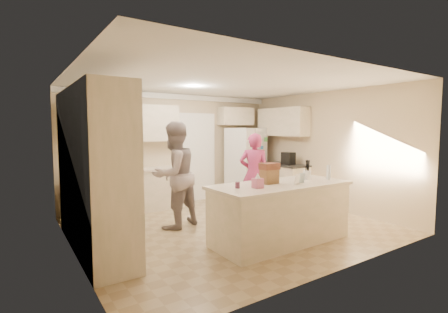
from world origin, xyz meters
TOP-DOWN VIEW (x-y plane):
  - floor at (0.00, 0.00)m, footprint 5.20×4.60m
  - ceiling at (0.00, 0.00)m, footprint 5.20×4.60m
  - wall_back at (0.00, 2.31)m, footprint 5.20×0.02m
  - wall_front at (0.00, -2.31)m, footprint 5.20×0.02m
  - wall_left at (-2.61, 0.00)m, footprint 0.02×4.60m
  - wall_right at (2.61, 0.00)m, footprint 0.02×4.60m
  - crown_back at (0.00, 2.26)m, footprint 5.20×0.08m
  - pantry_bank at (-2.30, 0.20)m, footprint 0.60×2.60m
  - back_base_cab at (-1.15, 2.00)m, footprint 2.20×0.60m
  - back_countertop at (-1.15, 1.99)m, footprint 2.24×0.63m
  - back_upper_cab at (-1.15, 2.12)m, footprint 2.20×0.35m
  - doorway_opening at (0.55, 2.28)m, footprint 0.90×0.06m
  - doorway_casing at (0.55, 2.24)m, footprint 1.02×0.03m
  - wall_frame_upper at (0.02, 2.27)m, footprint 0.15×0.02m
  - wall_frame_lower at (0.02, 2.27)m, footprint 0.15×0.02m
  - refrigerator at (1.75, 1.81)m, footprint 1.05×0.91m
  - fridge_seam at (1.75, 1.46)m, footprint 0.02×0.02m
  - fridge_dispenser at (1.53, 1.45)m, footprint 0.22×0.03m
  - fridge_handle_l at (1.70, 1.44)m, footprint 0.02×0.02m
  - fridge_handle_r at (1.80, 1.44)m, footprint 0.02×0.02m
  - over_fridge_cab at (1.65, 2.12)m, footprint 0.95×0.35m
  - right_base_cab at (2.30, 1.00)m, footprint 0.60×1.20m
  - right_countertop at (2.29, 1.00)m, footprint 0.63×1.24m
  - right_upper_cab at (2.43, 1.20)m, footprint 0.35×1.50m
  - coffee_maker at (2.25, 0.80)m, footprint 0.22×0.28m
  - island_base at (0.20, -1.10)m, footprint 2.20×0.90m
  - island_top at (0.20, -1.10)m, footprint 2.28×0.96m
  - utensil_crock at (0.85, -1.05)m, footprint 0.13×0.13m
  - tissue_box at (-0.35, -1.20)m, footprint 0.13×0.13m
  - tissue_plume at (-0.35, -1.20)m, footprint 0.08×0.08m
  - dollhouse_body at (0.05, -1.00)m, footprint 0.26×0.18m
  - dollhouse_roof at (0.05, -1.00)m, footprint 0.28×0.20m
  - jam_jar at (-0.60, -1.05)m, footprint 0.07×0.07m
  - greeting_card_a at (0.35, -1.30)m, footprint 0.12×0.06m
  - greeting_card_b at (0.50, -1.25)m, footprint 0.12×0.05m
  - water_bottle at (1.15, -1.25)m, footprint 0.07×0.07m
  - shaker_salt at (1.02, -0.88)m, footprint 0.05×0.05m
  - shaker_pepper at (1.09, -0.88)m, footprint 0.05×0.05m
  - teen_boy at (-0.86, 0.51)m, footprint 1.10×0.97m
  - teen_girl at (0.89, 0.41)m, footprint 0.73×0.72m
  - fridge_magnets at (1.75, 1.45)m, footprint 0.76×0.02m

SIDE VIEW (x-z plane):
  - floor at x=0.00m, z-range -0.02..0.00m
  - back_base_cab at x=-1.15m, z-range 0.00..0.88m
  - right_base_cab at x=2.30m, z-range 0.00..0.88m
  - island_base at x=0.20m, z-range 0.00..0.88m
  - teen_girl at x=0.89m, z-range 0.00..1.69m
  - back_countertop at x=-1.15m, z-range 0.88..0.92m
  - refrigerator at x=1.75m, z-range 0.00..1.80m
  - fridge_seam at x=1.75m, z-range 0.01..1.79m
  - right_countertop at x=2.29m, z-range 0.88..0.92m
  - island_top at x=0.20m, z-range 0.88..0.93m
  - fridge_magnets at x=1.75m, z-range 0.18..1.62m
  - teen_boy at x=-0.86m, z-range 0.00..1.91m
  - jam_jar at x=-0.60m, z-range 0.93..1.02m
  - shaker_salt at x=1.02m, z-range 0.93..1.02m
  - shaker_pepper at x=1.09m, z-range 0.93..1.02m
  - tissue_box at x=-0.35m, z-range 0.93..1.07m
  - utensil_crock at x=0.85m, z-range 0.93..1.07m
  - greeting_card_a at x=0.35m, z-range 0.93..1.08m
  - greeting_card_b at x=0.50m, z-range 0.93..1.08m
  - dollhouse_body at x=0.05m, z-range 0.93..1.15m
  - water_bottle at x=1.15m, z-range 0.92..1.17m
  - doorway_opening at x=0.55m, z-range 0.00..2.10m
  - doorway_casing at x=0.55m, z-range -0.06..2.16m
  - fridge_handle_l at x=1.70m, z-range 0.62..1.48m
  - fridge_handle_r at x=1.80m, z-range 0.62..1.48m
  - coffee_maker at x=2.25m, z-range 0.92..1.22m
  - tissue_plume at x=-0.35m, z-range 1.06..1.15m
  - fridge_dispenser at x=1.53m, z-range 0.97..1.32m
  - pantry_bank at x=-2.30m, z-range 0.00..2.35m
  - dollhouse_roof at x=0.05m, z-range 1.15..1.25m
  - wall_frame_lower at x=0.02m, z-range 1.18..1.38m
  - wall_back at x=0.00m, z-range 0.00..2.60m
  - wall_front at x=0.00m, z-range 0.00..2.60m
  - wall_left at x=-2.61m, z-range 0.00..2.60m
  - wall_right at x=2.61m, z-range 0.00..2.60m
  - wall_frame_upper at x=0.02m, z-range 1.45..1.65m
  - back_upper_cab at x=-1.15m, z-range 1.50..2.30m
  - right_upper_cab at x=2.43m, z-range 1.60..2.30m
  - over_fridge_cab at x=1.65m, z-range 1.88..2.33m
  - crown_back at x=0.00m, z-range 2.47..2.59m
  - ceiling at x=0.00m, z-range 2.60..2.62m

